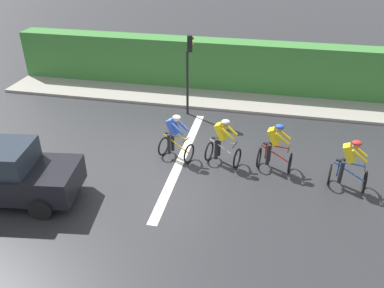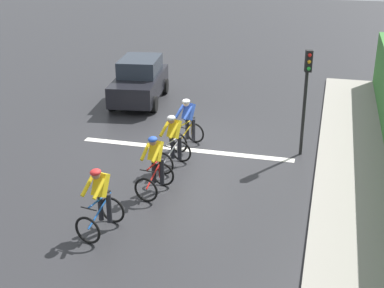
% 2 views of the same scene
% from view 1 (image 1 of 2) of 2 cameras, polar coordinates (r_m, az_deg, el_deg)
% --- Properties ---
extents(ground_plane, '(80.00, 80.00, 0.00)m').
position_cam_1_polar(ground_plane, '(13.77, -2.79, -2.03)').
color(ground_plane, '#28282B').
extents(sidewalk_kerb, '(2.80, 22.82, 0.12)m').
position_cam_1_polar(sidewalk_kerb, '(18.35, 7.69, 6.43)').
color(sidewalk_kerb, gray).
rests_on(sidewalk_kerb, ground).
extents(stone_wall_low, '(0.44, 22.82, 0.59)m').
position_cam_1_polar(stone_wall_low, '(19.09, 7.99, 8.12)').
color(stone_wall_low, gray).
rests_on(stone_wall_low, ground).
extents(hedge_wall, '(1.10, 22.82, 2.36)m').
position_cam_1_polar(hedge_wall, '(19.07, 8.26, 10.91)').
color(hedge_wall, '#387533').
rests_on(hedge_wall, ground).
extents(road_marking_stop_line, '(7.00, 0.30, 0.01)m').
position_cam_1_polar(road_marking_stop_line, '(13.70, -1.55, -2.16)').
color(road_marking_stop_line, silver).
rests_on(road_marking_stop_line, ground).
extents(cyclist_lead, '(0.86, 1.18, 1.66)m').
position_cam_1_polar(cyclist_lead, '(12.78, 21.68, -2.88)').
color(cyclist_lead, black).
rests_on(cyclist_lead, ground).
extents(cyclist_second, '(0.82, 1.16, 1.66)m').
position_cam_1_polar(cyclist_second, '(13.04, 11.83, -0.56)').
color(cyclist_second, black).
rests_on(cyclist_second, ground).
extents(cyclist_mid, '(0.93, 1.22, 1.66)m').
position_cam_1_polar(cyclist_mid, '(13.10, 4.41, 0.19)').
color(cyclist_mid, black).
rests_on(cyclist_mid, ground).
extents(cyclist_fourth, '(0.97, 1.23, 1.66)m').
position_cam_1_polar(cyclist_fourth, '(13.36, -2.50, 0.88)').
color(cyclist_fourth, black).
rests_on(cyclist_fourth, ground).
extents(car_black, '(2.31, 4.30, 1.76)m').
position_cam_1_polar(car_black, '(12.62, -25.52, -3.81)').
color(car_black, black).
rests_on(car_black, ground).
extents(traffic_light_near_crossing, '(0.24, 0.31, 3.34)m').
position_cam_1_polar(traffic_light_near_crossing, '(16.10, -0.47, 11.58)').
color(traffic_light_near_crossing, black).
rests_on(traffic_light_near_crossing, ground).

